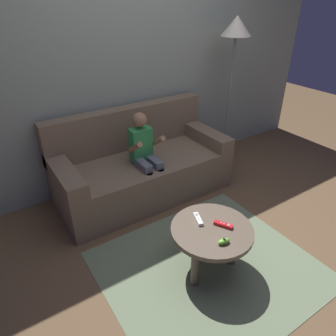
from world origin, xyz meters
name	(u,v)px	position (x,y,z in m)	size (l,w,h in m)	color
ground_plane	(224,240)	(0.00, 0.00, 0.00)	(9.86, 9.86, 0.00)	brown
wall_back	(137,64)	(0.00, 1.47, 1.25)	(4.93, 0.05, 2.50)	gray
couch	(141,167)	(-0.22, 1.08, 0.30)	(1.77, 0.80, 0.87)	#75604C
person_seated_on_couch	(145,154)	(-0.26, 0.91, 0.53)	(0.30, 0.36, 0.92)	slate
coffee_table	(211,235)	(-0.32, -0.16, 0.34)	(0.60, 0.60, 0.41)	brown
area_rug	(209,267)	(-0.32, -0.17, 0.00)	(1.59, 1.41, 0.01)	#6B7A5B
game_remote_white_near_edge	(198,219)	(-0.35, -0.04, 0.42)	(0.08, 0.14, 0.03)	white
nunchuk_lime	(224,241)	(-0.35, -0.33, 0.43)	(0.10, 0.06, 0.05)	#72C638
game_remote_red_far_corner	(223,225)	(-0.23, -0.20, 0.42)	(0.10, 0.14, 0.03)	red
floor_lamp	(235,39)	(1.00, 1.11, 1.46)	(0.32, 0.32, 1.69)	black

